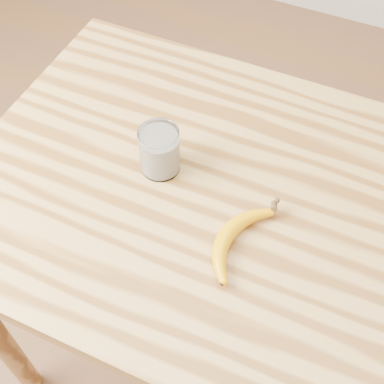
% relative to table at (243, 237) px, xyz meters
% --- Properties ---
extents(room, '(4.04, 4.04, 2.70)m').
position_rel_table_xyz_m(room, '(0.00, 0.00, 0.58)').
color(room, brown).
rests_on(room, ground).
extents(table, '(1.20, 0.80, 0.90)m').
position_rel_table_xyz_m(table, '(0.00, 0.00, 0.00)').
color(table, '#B38847').
rests_on(table, ground).
extents(smoothie_glass, '(0.08, 0.08, 0.11)m').
position_rel_table_xyz_m(smoothie_glass, '(-0.20, 0.01, 0.18)').
color(smoothie_glass, white).
rests_on(smoothie_glass, table).
extents(banana, '(0.14, 0.28, 0.03)m').
position_rel_table_xyz_m(banana, '(-0.01, -0.09, 0.15)').
color(banana, '#DF9500').
rests_on(banana, table).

